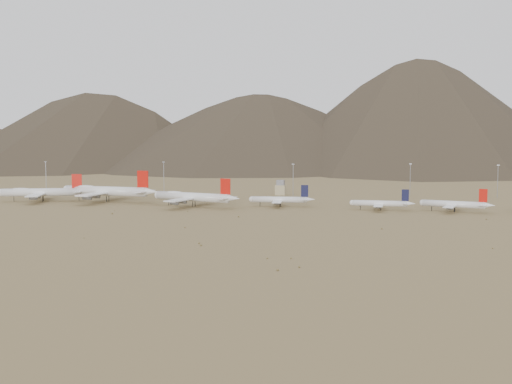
% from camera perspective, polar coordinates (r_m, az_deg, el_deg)
% --- Properties ---
extents(ground, '(3000.00, 3000.00, 0.00)m').
position_cam_1_polar(ground, '(409.25, -5.02, -1.73)').
color(ground, '#9A834F').
rests_on(ground, ground).
extents(mountain_ridge, '(4400.00, 1000.00, 300.00)m').
position_cam_1_polar(mountain_ridge, '(1296.79, 7.29, 9.61)').
color(mountain_ridge, '#46392A').
rests_on(mountain_ridge, ground).
extents(widebody_west, '(64.19, 51.11, 19.82)m').
position_cam_1_polar(widebody_west, '(492.83, -18.52, -0.01)').
color(widebody_west, white).
rests_on(widebody_west, ground).
extents(widebody_centre, '(77.98, 60.25, 23.17)m').
position_cam_1_polar(widebody_centre, '(476.77, -13.16, 0.10)').
color(widebody_centre, white).
rests_on(widebody_centre, ground).
extents(widebody_east, '(65.86, 52.01, 20.01)m').
position_cam_1_polar(widebody_east, '(434.23, -5.64, -0.42)').
color(widebody_east, white).
rests_on(widebody_east, ground).
extents(narrowbody_a, '(44.84, 32.48, 14.83)m').
position_cam_1_polar(narrowbody_a, '(434.49, 2.22, -0.68)').
color(narrowbody_a, white).
rests_on(narrowbody_a, ground).
extents(narrowbody_b, '(41.91, 29.90, 13.83)m').
position_cam_1_polar(narrowbody_b, '(421.16, 11.08, -1.00)').
color(narrowbody_b, white).
rests_on(narrowbody_b, ground).
extents(narrowbody_c, '(45.40, 33.42, 15.24)m').
position_cam_1_polar(narrowbody_c, '(423.36, 17.30, -1.04)').
color(narrowbody_c, white).
rests_on(narrowbody_c, ground).
extents(control_tower, '(8.00, 8.00, 12.00)m').
position_cam_1_polar(control_tower, '(517.41, 2.20, 0.32)').
color(control_tower, tan).
rests_on(control_tower, ground).
extents(mast_far_west, '(2.00, 0.60, 25.70)m').
position_cam_1_polar(mast_far_west, '(582.13, -18.17, 1.49)').
color(mast_far_west, gray).
rests_on(mast_far_west, ground).
extents(mast_west, '(2.00, 0.60, 25.70)m').
position_cam_1_polar(mast_west, '(551.87, -8.20, 1.50)').
color(mast_west, gray).
rests_on(mast_west, ground).
extents(mast_centre, '(2.00, 0.60, 25.70)m').
position_cam_1_polar(mast_centre, '(507.83, 3.32, 1.23)').
color(mast_centre, gray).
rests_on(mast_centre, ground).
extents(mast_east, '(2.00, 0.60, 25.70)m').
position_cam_1_polar(mast_east, '(527.96, 13.55, 1.25)').
color(mast_east, gray).
rests_on(mast_east, ground).
extents(mast_far_east, '(2.00, 0.60, 25.70)m').
position_cam_1_polar(mast_far_east, '(524.99, 20.69, 1.04)').
color(mast_far_east, gray).
rests_on(mast_far_east, ground).
extents(desert_scrub, '(377.38, 164.04, 0.92)m').
position_cam_1_polar(desert_scrub, '(343.91, -10.84, -3.07)').
color(desert_scrub, olive).
rests_on(desert_scrub, ground).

